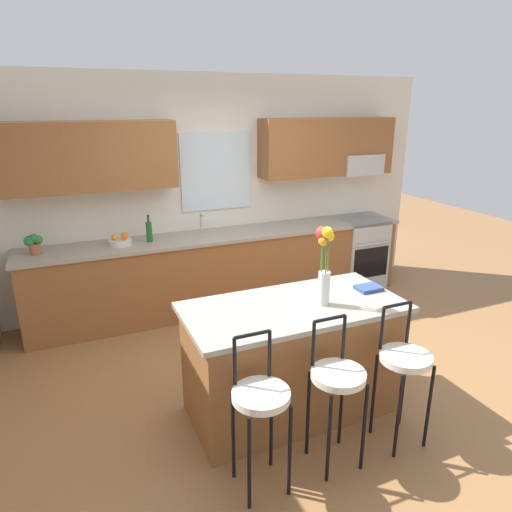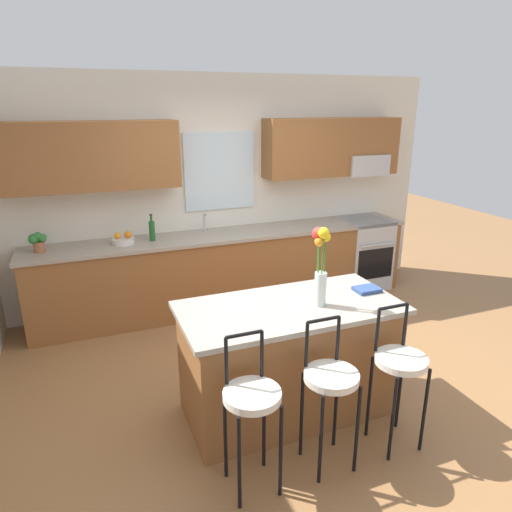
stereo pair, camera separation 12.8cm
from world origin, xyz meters
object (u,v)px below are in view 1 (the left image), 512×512
(flower_vase, at_px, (324,261))
(bottle_olive_oil, at_px, (149,231))
(bar_stool_middle, at_px, (337,381))
(cookbook, at_px, (369,288))
(oven_range, at_px, (358,252))
(potted_plant_small, at_px, (34,243))
(kitchen_island, at_px, (292,358))
(bar_stool_far, at_px, (404,363))
(fruit_bowl_oranges, at_px, (120,241))
(bar_stool_near, at_px, (260,401))

(flower_vase, bearing_deg, bottle_olive_oil, 111.85)
(bar_stool_middle, height_order, cookbook, bar_stool_middle)
(oven_range, bearing_deg, cookbook, -123.85)
(bottle_olive_oil, height_order, potted_plant_small, bottle_olive_oil)
(kitchen_island, distance_m, bar_stool_far, 0.85)
(kitchen_island, height_order, fruit_bowl_oranges, fruit_bowl_oranges)
(kitchen_island, bearing_deg, potted_plant_small, 130.69)
(cookbook, height_order, bottle_olive_oil, bottle_olive_oil)
(kitchen_island, distance_m, fruit_bowl_oranges, 2.39)
(kitchen_island, bearing_deg, bottle_olive_oil, 107.66)
(potted_plant_small, bearing_deg, bar_stool_far, -49.16)
(oven_range, height_order, cookbook, cookbook)
(bar_stool_far, distance_m, fruit_bowl_oranges, 3.16)
(bar_stool_middle, distance_m, potted_plant_small, 3.32)
(oven_range, xyz_separation_m, bottle_olive_oil, (-2.76, 0.02, 0.58))
(oven_range, xyz_separation_m, cookbook, (-1.39, -2.07, 0.48))
(cookbook, bearing_deg, oven_range, 56.15)
(bar_stool_far, relative_size, bottle_olive_oil, 3.47)
(kitchen_island, bearing_deg, cookbook, 1.93)
(bar_stool_far, relative_size, cookbook, 5.21)
(bar_stool_far, xyz_separation_m, potted_plant_small, (-2.38, 2.75, 0.40))
(potted_plant_small, bearing_deg, flower_vase, -47.23)
(fruit_bowl_oranges, relative_size, bottle_olive_oil, 0.80)
(cookbook, bearing_deg, potted_plant_small, 140.22)
(bar_stool_middle, bearing_deg, fruit_bowl_oranges, 109.78)
(kitchen_island, distance_m, bar_stool_near, 0.85)
(bar_stool_near, xyz_separation_m, bottle_olive_oil, (-0.13, 2.75, 0.40))
(bar_stool_near, relative_size, potted_plant_small, 4.93)
(bar_stool_middle, bearing_deg, kitchen_island, 90.00)
(bar_stool_near, xyz_separation_m, bar_stool_middle, (0.55, 0.00, 0.00))
(fruit_bowl_oranges, bearing_deg, bottle_olive_oil, 0.00)
(bar_stool_far, height_order, fruit_bowl_oranges, fruit_bowl_oranges)
(kitchen_island, xyz_separation_m, flower_vase, (0.20, -0.07, 0.81))
(oven_range, distance_m, bar_stool_near, 3.79)
(bar_stool_far, xyz_separation_m, fruit_bowl_oranges, (-1.54, 2.75, 0.33))
(oven_range, bearing_deg, fruit_bowl_oranges, 179.54)
(bar_stool_middle, xyz_separation_m, potted_plant_small, (-1.83, 2.75, 0.40))
(bar_stool_middle, relative_size, flower_vase, 1.70)
(cookbook, relative_size, bottle_olive_oil, 0.67)
(fruit_bowl_oranges, bearing_deg, bar_stool_near, -80.94)
(fruit_bowl_oranges, height_order, bottle_olive_oil, bottle_olive_oil)
(oven_range, height_order, flower_vase, flower_vase)
(oven_range, distance_m, flower_vase, 2.98)
(bottle_olive_oil, xyz_separation_m, potted_plant_small, (-1.15, 0.00, -0.00))
(bar_stool_middle, xyz_separation_m, fruit_bowl_oranges, (-0.99, 2.75, 0.33))
(oven_range, xyz_separation_m, bar_stool_far, (-1.54, -2.72, 0.18))
(bar_stool_far, height_order, cookbook, bar_stool_far)
(fruit_bowl_oranges, height_order, potted_plant_small, potted_plant_small)
(bar_stool_far, relative_size, fruit_bowl_oranges, 4.34)
(flower_vase, relative_size, fruit_bowl_oranges, 2.55)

